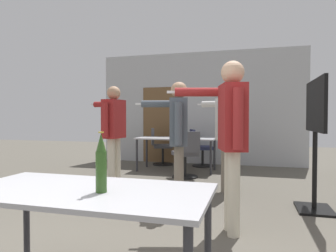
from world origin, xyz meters
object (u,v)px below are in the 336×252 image
Objects in this scene: office_chair_far_left at (160,148)px; drink_cup at (180,135)px; person_left_plaid at (113,126)px; beer_bottle at (101,164)px; person_center_tall at (178,131)px; tv_screen at (315,127)px; person_right_polo at (227,127)px; office_chair_side_rolled at (186,156)px; person_far_watching at (231,128)px; office_chair_near_pushed at (200,149)px.

office_chair_far_left reaches higher than drink_cup.
person_left_plaid is 4.71× the size of beer_bottle.
person_left_plaid is (-1.36, 0.76, 0.03)m from person_center_tall.
beer_bottle is at bearing -33.10° from tv_screen.
beer_bottle is at bearing -173.87° from person_right_polo.
tv_screen is at bearing -67.79° from office_chair_side_rolled.
person_right_polo is at bearing -54.36° from drink_cup.
drink_cup is at bearing 5.90° from person_far_watching.
person_right_polo reaches higher than office_chair_side_rolled.
person_right_polo is at bearing -78.16° from person_left_plaid.
person_right_polo is 2.58m from office_chair_near_pushed.
person_left_plaid is 1.87× the size of office_chair_side_rolled.
person_left_plaid is at bearing -165.63° from office_chair_side_rolled.
tv_screen is 4.57× the size of beer_bottle.
person_center_tall is at bearing 0.53° from office_chair_far_left.
person_center_tall reaches higher than office_chair_far_left.
person_far_watching is (2.14, -1.63, 0.03)m from person_left_plaid.
office_chair_side_rolled reaches higher than office_chair_near_pushed.
person_far_watching is 4.38m from office_chair_near_pushed.
tv_screen is 3.13m from beer_bottle.
person_left_plaid is 2.63m from office_chair_far_left.
beer_bottle is at bearing -82.41° from drink_cup.
office_chair_side_rolled is 1.00× the size of office_chair_far_left.
beer_bottle is (1.37, -5.71, 0.49)m from office_chair_far_left.
beer_bottle is at bearing -7.10° from office_chair_far_left.
beer_bottle is (-0.51, -3.38, -0.13)m from person_right_polo.
person_left_plaid reaches higher than beer_bottle.
drink_cup is (0.78, 1.86, -0.26)m from person_left_plaid.
person_right_polo is 1.86m from person_far_watching.
office_chair_far_left is 1.03m from office_chair_near_pushed.
tv_screen is 0.95× the size of person_far_watching.
person_far_watching is at bearing -8.34° from office_chair_near_pushed.
person_center_tall is at bearing 92.17° from beer_bottle.
person_left_plaid is 2.04m from drink_cup.
office_chair_far_left is 2.51× the size of beer_bottle.
office_chair_side_rolled is at bearing 94.86° from beer_bottle.
beer_bottle reaches higher than office_chair_near_pushed.
office_chair_side_rolled is 0.93m from drink_cup.
person_far_watching reaches higher than office_chair_side_rolled.
beer_bottle is (0.36, -4.22, 0.49)m from office_chair_side_rolled.
person_right_polo reaches higher than person_center_tall.
beer_bottle reaches higher than drink_cup.
beer_bottle is (0.34, -5.73, 0.50)m from office_chair_near_pushed.
person_center_tall is 0.95× the size of person_far_watching.
office_chair_side_rolled is at bearing -40.24° from person_left_plaid.
person_far_watching reaches higher than person_left_plaid.
office_chair_side_rolled is at bearing 5.89° from person_far_watching.
person_left_plaid is at bearing -112.78° from drink_cup.
office_chair_side_rolled is (-0.87, 0.85, -0.61)m from person_right_polo.
office_chair_near_pushed is (-0.84, 2.36, -0.63)m from person_right_polo.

